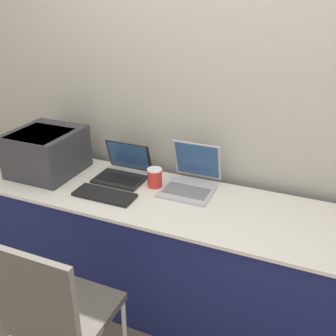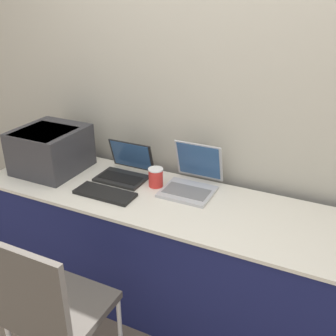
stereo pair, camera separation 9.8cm
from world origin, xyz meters
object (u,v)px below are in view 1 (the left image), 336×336
at_px(laptop_left, 123,171).
at_px(external_keyboard, 104,195).
at_px(laptop_right, 191,180).
at_px(coffee_cup, 155,178).
at_px(chair, 57,311).
at_px(printer, 46,150).

relative_size(laptop_left, external_keyboard, 0.84).
height_order(laptop_right, external_keyboard, laptop_right).
height_order(coffee_cup, chair, chair).
relative_size(laptop_right, chair, 0.37).
bearing_deg(printer, coffee_cup, 7.07).
height_order(laptop_left, coffee_cup, laptop_left).
distance_m(printer, coffee_cup, 0.74).
distance_m(laptop_left, laptop_right, 0.45).
relative_size(printer, laptop_left, 1.38).
height_order(laptop_left, laptop_right, laptop_right).
xyz_separation_m(external_keyboard, chair, (0.15, -0.68, -0.21)).
bearing_deg(external_keyboard, printer, 164.43).
bearing_deg(chair, printer, 128.87).
bearing_deg(laptop_right, external_keyboard, -145.53).
bearing_deg(printer, laptop_left, 13.43).
height_order(laptop_right, chair, laptop_right).
height_order(laptop_left, external_keyboard, laptop_left).
bearing_deg(coffee_cup, laptop_left, 173.38).
xyz_separation_m(printer, external_keyboard, (0.51, -0.14, -0.14)).
bearing_deg(chair, laptop_right, 74.27).
bearing_deg(laptop_left, laptop_right, 4.28).
bearing_deg(coffee_cup, external_keyboard, -132.85).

